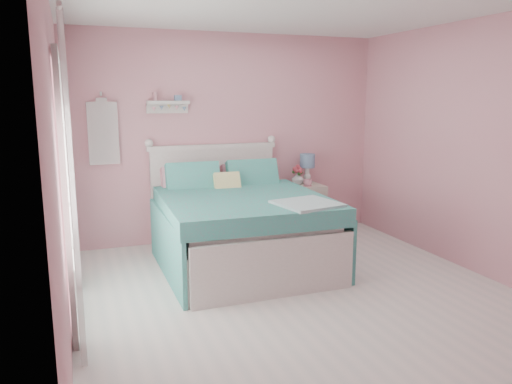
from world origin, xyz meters
TOP-DOWN VIEW (x-y plane):
  - floor at (0.00, 0.00)m, footprint 4.50×4.50m
  - room_shell at (0.00, 0.00)m, footprint 4.50×4.50m
  - bed at (-0.24, 1.19)m, footprint 1.72×2.14m
  - nightstand at (0.95, 2.00)m, footprint 0.47×0.46m
  - table_lamp at (1.03, 2.08)m, footprint 0.20×0.20m
  - vase at (0.87, 2.05)m, footprint 0.19×0.19m
  - teacup at (0.94, 1.89)m, footprint 0.15×0.15m
  - roses at (0.87, 2.05)m, footprint 0.14×0.11m
  - wall_shelf at (-0.79, 2.19)m, footprint 0.50×0.15m
  - hanging_dress at (-1.55, 2.18)m, footprint 0.34×0.03m
  - french_door at (-1.97, 0.40)m, footprint 0.04×1.32m
  - curtain_near at (-1.92, -0.34)m, footprint 0.04×0.40m
  - curtain_far at (-1.92, 1.14)m, footprint 0.04×0.40m

SIDE VIEW (x-z plane):
  - floor at x=0.00m, z-range 0.00..0.00m
  - nightstand at x=0.95m, z-range 0.00..0.67m
  - bed at x=-0.24m, z-range -0.20..1.03m
  - teacup at x=0.94m, z-range 0.67..0.76m
  - vase at x=0.87m, z-range 0.67..0.84m
  - roses at x=0.87m, z-range 0.81..0.93m
  - table_lamp at x=1.03m, z-range 0.75..1.15m
  - french_door at x=-1.97m, z-range -0.01..2.15m
  - curtain_near at x=-1.92m, z-range 0.02..2.34m
  - curtain_far at x=-1.92m, z-range 0.02..2.34m
  - hanging_dress at x=-1.55m, z-range 1.04..1.76m
  - room_shell at x=0.00m, z-range -0.67..3.83m
  - wall_shelf at x=-0.79m, z-range 1.61..1.86m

